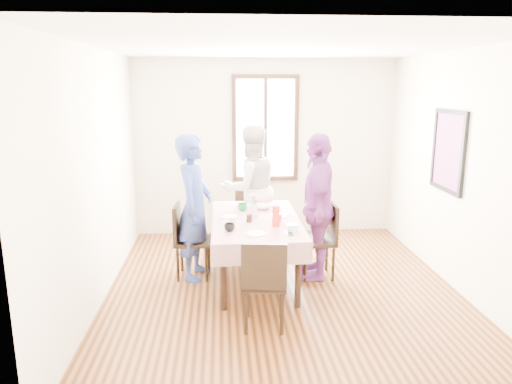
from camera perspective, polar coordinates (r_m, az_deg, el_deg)
ground at (r=5.61m, az=3.20°, el=-11.63°), size 4.50×4.50×0.00m
back_wall at (r=7.40m, az=1.10°, el=5.30°), size 4.00×0.00×4.00m
right_wall at (r=5.81m, az=23.37°, el=2.16°), size 0.00×4.50×4.50m
window_frame at (r=7.35m, az=1.13°, el=7.60°), size 1.02×0.06×1.62m
window_pane at (r=7.36m, az=1.12°, el=7.61°), size 0.90×0.02×1.50m
art_poster at (r=6.03m, az=22.07°, el=4.56°), size 0.04×0.76×0.96m
dining_table at (r=5.74m, az=-0.04°, el=-6.96°), size 0.90×1.66×0.75m
tablecloth at (r=5.63m, az=-0.04°, el=-3.30°), size 1.02×1.78×0.01m
chair_left at (r=5.86m, az=-7.54°, el=-5.83°), size 0.45×0.45×0.91m
chair_right at (r=5.87m, az=7.31°, el=-5.81°), size 0.43×0.43×0.91m
chair_far at (r=6.80m, az=-0.74°, el=-3.08°), size 0.43×0.43×0.91m
chair_near at (r=4.66m, az=1.00°, el=-10.76°), size 0.46×0.46×0.91m
person_left at (r=5.74m, az=-7.46°, el=-1.85°), size 0.55×0.71×1.75m
person_far at (r=6.68m, az=-0.74°, el=0.45°), size 1.05×0.93×1.78m
person_right at (r=5.74m, az=7.23°, el=-1.75°), size 0.61×1.10×1.77m
mug_black at (r=5.15m, az=-3.20°, el=-4.27°), size 0.15×0.15×0.09m
mug_flag at (r=5.51m, az=2.71°, el=-3.17°), size 0.12×0.12×0.08m
mug_green at (r=5.98m, az=-1.62°, el=-1.81°), size 0.12×0.12×0.09m
serving_bowl at (r=6.06m, az=0.81°, el=-1.82°), size 0.28×0.28×0.05m
juice_carton at (r=5.31m, az=2.39°, el=-2.89°), size 0.08×0.08×0.24m
butter_tub at (r=5.18m, az=4.42°, el=-4.35°), size 0.12×0.12×0.06m
jam_jar at (r=5.49m, az=-0.81°, el=-3.16°), size 0.06×0.06×0.09m
drinking_glass at (r=5.35m, az=-2.78°, el=-3.55°), size 0.07×0.07×0.10m
smartphone at (r=5.08m, az=4.00°, el=-5.02°), size 0.07×0.14×0.01m
flower_vase at (r=5.67m, az=-0.21°, el=-2.28°), size 0.08×0.08×0.16m
plate_left at (r=5.71m, az=-3.25°, el=-2.97°), size 0.20×0.20×0.01m
plate_right at (r=5.76m, az=2.69°, el=-2.82°), size 0.20×0.20×0.01m
plate_far at (r=6.22m, az=-0.45°, el=-1.62°), size 0.20×0.20×0.01m
plate_near at (r=5.07m, az=-0.01°, el=-5.01°), size 0.20×0.20×0.01m
butter_lid at (r=5.17m, az=4.42°, el=-3.96°), size 0.12×0.12×0.01m
flower_bunch at (r=5.64m, az=-0.21°, el=-1.02°), size 0.09×0.09×0.10m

